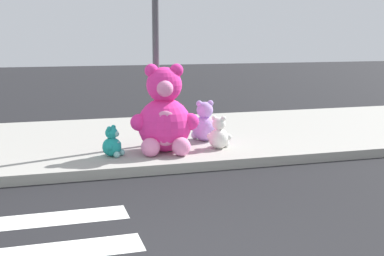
{
  "coord_description": "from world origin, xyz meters",
  "views": [
    {
      "loc": [
        -0.87,
        -3.95,
        1.98
      ],
      "look_at": [
        1.38,
        3.6,
        0.55
      ],
      "focal_mm": 47.93,
      "sensor_mm": 36.0,
      "label": 1
    }
  ],
  "objects_px": {
    "plush_white": "(219,135)",
    "plush_teal": "(113,144)",
    "plush_lavender": "(204,124)",
    "sign_pole": "(156,43)",
    "plush_pink_large": "(165,117)"
  },
  "relations": [
    {
      "from": "sign_pole",
      "to": "plush_lavender",
      "type": "height_order",
      "value": "sign_pole"
    },
    {
      "from": "plush_lavender",
      "to": "plush_white",
      "type": "height_order",
      "value": "plush_lavender"
    },
    {
      "from": "plush_lavender",
      "to": "plush_teal",
      "type": "bearing_deg",
      "value": -156.87
    },
    {
      "from": "plush_lavender",
      "to": "plush_teal",
      "type": "height_order",
      "value": "plush_lavender"
    },
    {
      "from": "plush_lavender",
      "to": "plush_white",
      "type": "relative_size",
      "value": 1.32
    },
    {
      "from": "plush_white",
      "to": "plush_pink_large",
      "type": "bearing_deg",
      "value": 179.28
    },
    {
      "from": "plush_lavender",
      "to": "plush_white",
      "type": "bearing_deg",
      "value": -87.21
    },
    {
      "from": "sign_pole",
      "to": "plush_teal",
      "type": "bearing_deg",
      "value": -141.78
    },
    {
      "from": "plush_white",
      "to": "plush_teal",
      "type": "relative_size",
      "value": 1.13
    },
    {
      "from": "sign_pole",
      "to": "plush_pink_large",
      "type": "distance_m",
      "value": 1.28
    },
    {
      "from": "sign_pole",
      "to": "plush_teal",
      "type": "distance_m",
      "value": 1.85
    },
    {
      "from": "plush_white",
      "to": "plush_teal",
      "type": "bearing_deg",
      "value": -177.97
    },
    {
      "from": "plush_pink_large",
      "to": "plush_white",
      "type": "xyz_separation_m",
      "value": [
        0.91,
        -0.01,
        -0.34
      ]
    },
    {
      "from": "sign_pole",
      "to": "plush_lavender",
      "type": "relative_size",
      "value": 4.47
    },
    {
      "from": "plush_pink_large",
      "to": "plush_lavender",
      "type": "distance_m",
      "value": 1.13
    }
  ]
}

